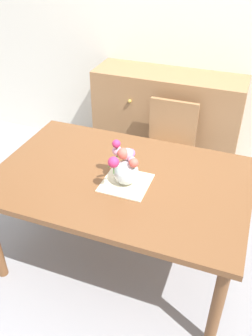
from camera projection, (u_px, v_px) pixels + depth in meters
ground_plane at (121, 255)px, 2.78m from camera, size 12.00×12.00×0.00m
back_wall at (185, 21)px, 3.21m from camera, size 7.00×0.10×2.80m
dining_table at (121, 186)px, 2.39m from camera, size 1.67×1.09×0.76m
chair_far at (168, 146)px, 3.13m from camera, size 0.42×0.42×0.90m
dresser at (166, 123)px, 3.52m from camera, size 1.40×0.47×1.00m
placemat at (126, 183)px, 2.28m from camera, size 0.30×0.30×0.01m
flower_vase at (125, 167)px, 2.21m from camera, size 0.20×0.24×0.27m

